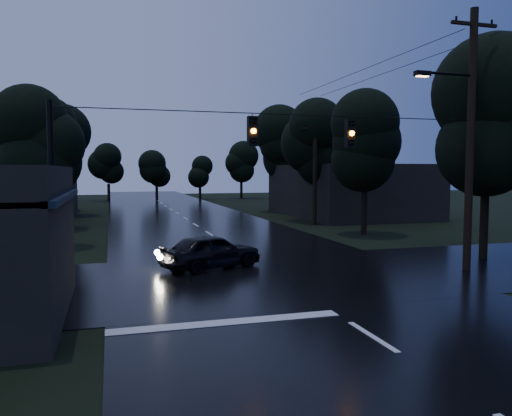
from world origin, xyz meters
TOP-DOWN VIEW (x-y plane):
  - main_road at (0.00, 30.00)m, footprint 12.00×120.00m
  - cross_street at (0.00, 12.00)m, footprint 60.00×9.00m
  - building_far_right at (14.00, 34.00)m, footprint 10.00×14.00m
  - building_far_left at (-14.00, 40.00)m, footprint 10.00×16.00m
  - utility_pole_main at (7.41, 11.00)m, footprint 3.50×0.30m
  - utility_pole_far at (8.30, 28.00)m, footprint 2.00×0.30m
  - anchor_pole_left at (-7.50, 11.00)m, footprint 0.18×0.18m
  - span_signals at (0.56, 10.99)m, footprint 15.00×0.37m
  - tree_corner_near at (10.00, 13.00)m, footprint 4.48×4.48m
  - tree_left_a at (-9.00, 22.00)m, footprint 3.92×3.92m
  - tree_left_b at (-9.60, 30.00)m, footprint 4.20×4.20m
  - tree_left_c at (-10.20, 40.00)m, footprint 4.48×4.48m
  - tree_right_a at (9.00, 22.00)m, footprint 4.20×4.20m
  - tree_right_b at (9.60, 30.00)m, footprint 4.48×4.48m
  - tree_right_c at (10.20, 40.00)m, footprint 4.76×4.76m
  - car at (-2.00, 14.17)m, footprint 4.41×3.03m

SIDE VIEW (x-z plane):
  - main_road at x=0.00m, z-range -0.01..0.01m
  - cross_street at x=0.00m, z-range -0.01..0.01m
  - car at x=-2.00m, z-range 0.00..1.39m
  - building_far_right at x=14.00m, z-range 0.00..4.40m
  - building_far_left at x=-14.00m, z-range 0.00..5.00m
  - anchor_pole_left at x=-7.50m, z-range 0.00..6.00m
  - utility_pole_far at x=8.30m, z-range 0.13..7.63m
  - tree_left_a at x=-9.00m, z-range 1.11..9.37m
  - span_signals at x=0.56m, z-range 4.69..5.80m
  - utility_pole_main at x=7.41m, z-range 0.26..10.26m
  - tree_left_b at x=-9.60m, z-range 1.19..10.04m
  - tree_right_a at x=9.00m, z-range 1.19..10.04m
  - tree_corner_near at x=10.00m, z-range 1.27..10.71m
  - tree_left_c at x=-10.20m, z-range 1.27..10.71m
  - tree_right_b at x=9.60m, z-range 1.27..10.71m
  - tree_right_c at x=10.20m, z-range 1.35..11.38m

